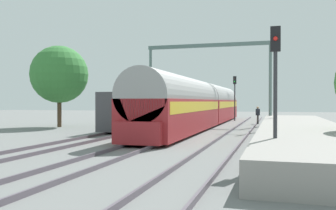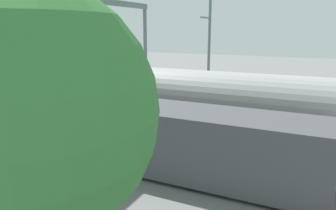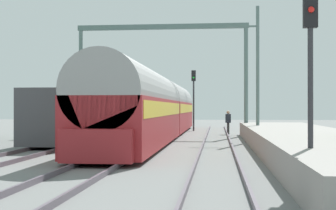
{
  "view_description": "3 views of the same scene",
  "coord_description": "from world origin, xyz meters",
  "px_view_note": "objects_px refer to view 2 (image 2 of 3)",
  "views": [
    {
      "loc": [
        6.27,
        -20.35,
        2.22
      ],
      "look_at": [
        0.0,
        1.05,
        2.0
      ],
      "focal_mm": 38.95,
      "sensor_mm": 36.0,
      "label": 1
    },
    {
      "loc": [
        -15.65,
        2.46,
        6.07
      ],
      "look_at": [
        1.23,
        10.62,
        1.61
      ],
      "focal_mm": 34.3,
      "sensor_mm": 36.0,
      "label": 2
    },
    {
      "loc": [
        3.89,
        -19.69,
        1.94
      ],
      "look_at": [
        0.0,
        19.07,
        2.16
      ],
      "focal_mm": 52.51,
      "sensor_mm": 36.0,
      "label": 3
    }
  ],
  "objects_px": {
    "person_crossing": "(120,95)",
    "railway_signal_far": "(42,67)",
    "freight_car": "(166,139)",
    "catenary_gantry": "(96,37)",
    "passenger_train": "(134,101)"
  },
  "relations": [
    {
      "from": "person_crossing",
      "to": "railway_signal_far",
      "type": "relative_size",
      "value": 0.34
    },
    {
      "from": "freight_car",
      "to": "catenary_gantry",
      "type": "relative_size",
      "value": 1.07
    },
    {
      "from": "freight_car",
      "to": "person_crossing",
      "type": "relative_size",
      "value": 7.51
    },
    {
      "from": "passenger_train",
      "to": "catenary_gantry",
      "type": "bearing_deg",
      "value": 90.0
    },
    {
      "from": "catenary_gantry",
      "to": "person_crossing",
      "type": "bearing_deg",
      "value": 19.77
    },
    {
      "from": "railway_signal_far",
      "to": "catenary_gantry",
      "type": "bearing_deg",
      "value": -105.94
    },
    {
      "from": "person_crossing",
      "to": "railway_signal_far",
      "type": "bearing_deg",
      "value": -58.8
    },
    {
      "from": "passenger_train",
      "to": "freight_car",
      "type": "relative_size",
      "value": 2.53
    },
    {
      "from": "passenger_train",
      "to": "catenary_gantry",
      "type": "relative_size",
      "value": 2.7
    },
    {
      "from": "freight_car",
      "to": "person_crossing",
      "type": "height_order",
      "value": "freight_car"
    },
    {
      "from": "passenger_train",
      "to": "railway_signal_far",
      "type": "height_order",
      "value": "railway_signal_far"
    },
    {
      "from": "railway_signal_far",
      "to": "catenary_gantry",
      "type": "xyz_separation_m",
      "value": [
        -1.92,
        -6.71,
        2.35
      ]
    },
    {
      "from": "freight_car",
      "to": "catenary_gantry",
      "type": "height_order",
      "value": "catenary_gantry"
    },
    {
      "from": "railway_signal_far",
      "to": "freight_car",
      "type": "bearing_deg",
      "value": -113.58
    },
    {
      "from": "person_crossing",
      "to": "railway_signal_far",
      "type": "height_order",
      "value": "railway_signal_far"
    }
  ]
}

